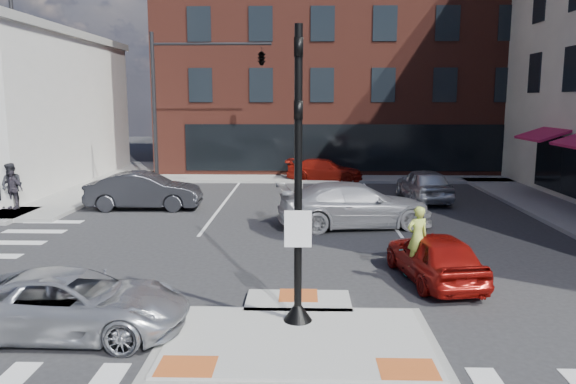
{
  "coord_description": "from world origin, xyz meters",
  "views": [
    {
      "loc": [
        0.09,
        -10.7,
        4.67
      ],
      "look_at": [
        -0.34,
        5.42,
        2.0
      ],
      "focal_mm": 35.0,
      "sensor_mm": 36.0,
      "label": 1
    }
  ],
  "objects_px": {
    "bg_car_dark": "(144,191)",
    "bg_car_silver": "(424,185)",
    "silver_suv": "(73,303)",
    "pedestrian_b": "(12,189)",
    "pedestrian_a": "(12,186)",
    "cyclist": "(417,258)",
    "bg_car_red": "(324,170)",
    "red_sedan": "(434,256)",
    "white_pickup": "(355,205)"
  },
  "relations": [
    {
      "from": "bg_car_dark",
      "to": "bg_car_silver",
      "type": "bearing_deg",
      "value": -81.03
    },
    {
      "from": "silver_suv",
      "to": "pedestrian_b",
      "type": "xyz_separation_m",
      "value": [
        -7.5,
        12.13,
        0.32
      ]
    },
    {
      "from": "silver_suv",
      "to": "pedestrian_a",
      "type": "height_order",
      "value": "pedestrian_a"
    },
    {
      "from": "cyclist",
      "to": "pedestrian_b",
      "type": "height_order",
      "value": "cyclist"
    },
    {
      "from": "bg_car_red",
      "to": "pedestrian_a",
      "type": "distance_m",
      "value": 16.35
    },
    {
      "from": "bg_car_dark",
      "to": "cyclist",
      "type": "height_order",
      "value": "cyclist"
    },
    {
      "from": "pedestrian_a",
      "to": "pedestrian_b",
      "type": "bearing_deg",
      "value": 0.0
    },
    {
      "from": "silver_suv",
      "to": "cyclist",
      "type": "xyz_separation_m",
      "value": [
        7.5,
        3.32,
        0.04
      ]
    },
    {
      "from": "cyclist",
      "to": "pedestrian_b",
      "type": "relative_size",
      "value": 1.24
    },
    {
      "from": "silver_suv",
      "to": "bg_car_silver",
      "type": "bearing_deg",
      "value": -32.56
    },
    {
      "from": "red_sedan",
      "to": "white_pickup",
      "type": "xyz_separation_m",
      "value": [
        -1.48,
        6.25,
        0.16
      ]
    },
    {
      "from": "red_sedan",
      "to": "bg_car_silver",
      "type": "bearing_deg",
      "value": -109.91
    },
    {
      "from": "silver_suv",
      "to": "white_pickup",
      "type": "relative_size",
      "value": 0.81
    },
    {
      "from": "silver_suv",
      "to": "pedestrian_b",
      "type": "relative_size",
      "value": 2.83
    },
    {
      "from": "bg_car_silver",
      "to": "bg_car_red",
      "type": "relative_size",
      "value": 1.02
    },
    {
      "from": "pedestrian_a",
      "to": "red_sedan",
      "type": "bearing_deg",
      "value": -22.59
    },
    {
      "from": "silver_suv",
      "to": "bg_car_silver",
      "type": "relative_size",
      "value": 1.03
    },
    {
      "from": "red_sedan",
      "to": "cyclist",
      "type": "distance_m",
      "value": 0.54
    },
    {
      "from": "red_sedan",
      "to": "bg_car_silver",
      "type": "relative_size",
      "value": 0.87
    },
    {
      "from": "bg_car_silver",
      "to": "cyclist",
      "type": "relative_size",
      "value": 2.22
    },
    {
      "from": "bg_car_silver",
      "to": "pedestrian_b",
      "type": "xyz_separation_m",
      "value": [
        -17.71,
        -3.17,
        0.2
      ]
    },
    {
      "from": "bg_car_dark",
      "to": "pedestrian_a",
      "type": "xyz_separation_m",
      "value": [
        -5.29,
        -0.86,
        0.32
      ]
    },
    {
      "from": "pedestrian_b",
      "to": "cyclist",
      "type": "bearing_deg",
      "value": -20.06
    },
    {
      "from": "white_pickup",
      "to": "bg_car_red",
      "type": "height_order",
      "value": "white_pickup"
    },
    {
      "from": "white_pickup",
      "to": "red_sedan",
      "type": "bearing_deg",
      "value": -176.49
    },
    {
      "from": "silver_suv",
      "to": "pedestrian_a",
      "type": "distance_m",
      "value": 14.27
    },
    {
      "from": "bg_car_red",
      "to": "pedestrian_a",
      "type": "relative_size",
      "value": 2.27
    },
    {
      "from": "silver_suv",
      "to": "bg_car_dark",
      "type": "xyz_separation_m",
      "value": [
        -2.21,
        12.98,
        0.15
      ]
    },
    {
      "from": "bg_car_dark",
      "to": "pedestrian_b",
      "type": "relative_size",
      "value": 2.95
    },
    {
      "from": "bg_car_dark",
      "to": "bg_car_silver",
      "type": "height_order",
      "value": "bg_car_dark"
    },
    {
      "from": "cyclist",
      "to": "bg_car_dark",
      "type": "bearing_deg",
      "value": -63.52
    },
    {
      "from": "bg_car_silver",
      "to": "pedestrian_b",
      "type": "height_order",
      "value": "pedestrian_b"
    },
    {
      "from": "bg_car_silver",
      "to": "white_pickup",
      "type": "bearing_deg",
      "value": 52.08
    },
    {
      "from": "silver_suv",
      "to": "bg_car_red",
      "type": "distance_m",
      "value": 22.34
    },
    {
      "from": "white_pickup",
      "to": "pedestrian_a",
      "type": "xyz_separation_m",
      "value": [
        -14.02,
        2.35,
        0.29
      ]
    },
    {
      "from": "bg_car_red",
      "to": "cyclist",
      "type": "xyz_separation_m",
      "value": [
        1.66,
        -18.24,
        0.04
      ]
    },
    {
      "from": "bg_car_dark",
      "to": "pedestrian_b",
      "type": "bearing_deg",
      "value": 97.62
    },
    {
      "from": "white_pickup",
      "to": "bg_car_dark",
      "type": "bearing_deg",
      "value": 59.99
    },
    {
      "from": "silver_suv",
      "to": "white_pickup",
      "type": "xyz_separation_m",
      "value": [
        6.52,
        9.78,
        0.18
      ]
    },
    {
      "from": "red_sedan",
      "to": "cyclist",
      "type": "xyz_separation_m",
      "value": [
        -0.5,
        -0.21,
        0.01
      ]
    },
    {
      "from": "cyclist",
      "to": "pedestrian_a",
      "type": "xyz_separation_m",
      "value": [
        -15.0,
        8.81,
        0.43
      ]
    },
    {
      "from": "red_sedan",
      "to": "pedestrian_a",
      "type": "distance_m",
      "value": 17.73
    },
    {
      "from": "white_pickup",
      "to": "pedestrian_b",
      "type": "xyz_separation_m",
      "value": [
        -14.02,
        2.35,
        0.14
      ]
    },
    {
      "from": "pedestrian_a",
      "to": "bg_car_silver",
      "type": "bearing_deg",
      "value": 16.57
    },
    {
      "from": "bg_car_dark",
      "to": "pedestrian_b",
      "type": "xyz_separation_m",
      "value": [
        -5.29,
        -0.86,
        0.17
      ]
    },
    {
      "from": "bg_car_dark",
      "to": "bg_car_red",
      "type": "distance_m",
      "value": 11.77
    },
    {
      "from": "red_sedan",
      "to": "bg_car_dark",
      "type": "distance_m",
      "value": 13.92
    },
    {
      "from": "cyclist",
      "to": "bg_car_silver",
      "type": "bearing_deg",
      "value": -121.43
    },
    {
      "from": "pedestrian_b",
      "to": "silver_suv",
      "type": "bearing_deg",
      "value": -47.92
    },
    {
      "from": "bg_car_dark",
      "to": "pedestrian_a",
      "type": "bearing_deg",
      "value": 97.62
    }
  ]
}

